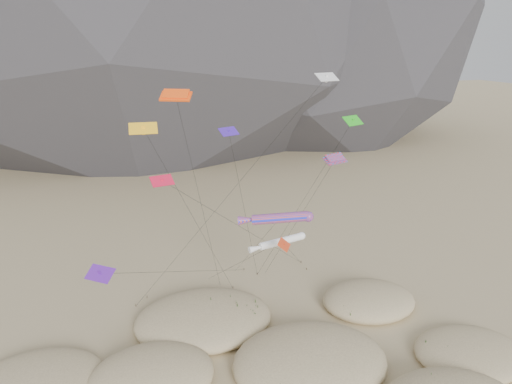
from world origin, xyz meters
TOP-DOWN VIEW (x-y plane):
  - dunes at (-0.63, 4.11)m, footprint 51.11×37.12m
  - dune_grass at (-1.18, 4.22)m, footprint 42.55×28.33m
  - kite_stakes at (1.96, 23.68)m, footprint 22.77×5.40m
  - rainbow_tube_kite at (3.52, 13.22)m, footprint 7.26×15.08m
  - white_tube_kite at (2.70, 10.75)m, footprint 6.45×15.55m
  - orange_parafoil at (-6.25, 12.72)m, footprint 7.94×12.09m
  - multi_parafoil at (7.94, 10.07)m, footprint 2.71×15.65m
  - delta_kites at (-1.29, 11.56)m, footprint 28.80×20.66m

SIDE VIEW (x-z plane):
  - kite_stakes at x=1.96m, z-range 0.00..0.30m
  - dunes at x=-0.63m, z-range -1.24..2.60m
  - dune_grass at x=-1.18m, z-range 0.08..1.64m
  - white_tube_kite at x=2.70m, z-range 5.01..16.26m
  - rainbow_tube_kite at x=3.52m, z-range 5.64..18.63m
  - delta_kites at x=-1.29m, z-range 5.17..31.43m
  - multi_parafoil at x=7.94m, z-range 8.90..28.07m
  - orange_parafoil at x=-6.25m, z-range 11.90..37.29m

